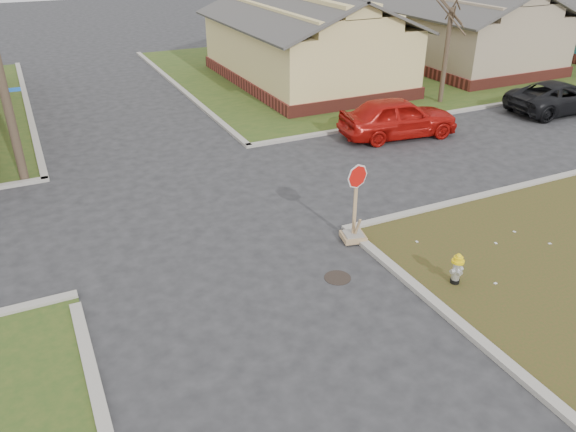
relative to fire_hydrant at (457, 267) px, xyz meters
name	(u,v)px	position (x,y,z in m)	size (l,w,h in m)	color
ground	(244,290)	(-4.54, 1.92, -0.48)	(120.00, 120.00, 0.00)	#252527
verge_far_right	(460,55)	(17.46, 19.92, -0.46)	(37.00, 19.00, 0.05)	#2E491A
curbs	(183,204)	(-4.54, 6.92, -0.48)	(80.00, 40.00, 0.12)	#A59F95
manhole	(338,278)	(-2.34, 1.42, -0.48)	(0.64, 0.64, 0.01)	black
side_house_yellow	(304,39)	(5.46, 18.42, 1.71)	(7.60, 11.60, 4.70)	maroon
side_house_tan	(456,26)	(15.46, 18.42, 1.71)	(7.60, 11.60, 4.70)	maroon
side_house_teal	(576,15)	(25.46, 18.42, 1.71)	(7.60, 11.60, 4.70)	maroon
tree_mid_right	(446,56)	(9.46, 12.12, 1.67)	(0.22, 0.22, 4.20)	#3F3024
fire_hydrant	(457,267)	(0.00, 0.00, 0.00)	(0.29, 0.29, 0.79)	black
stop_sign	(354,224)	(-1.07, 2.78, 0.03)	(0.61, 0.60, 2.16)	tan
red_sedan	(398,117)	(4.83, 9.09, 0.31)	(1.88, 4.66, 1.59)	#B3110C
dark_pickup	(559,97)	(13.22, 8.70, 0.19)	(2.24, 4.87, 1.35)	black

